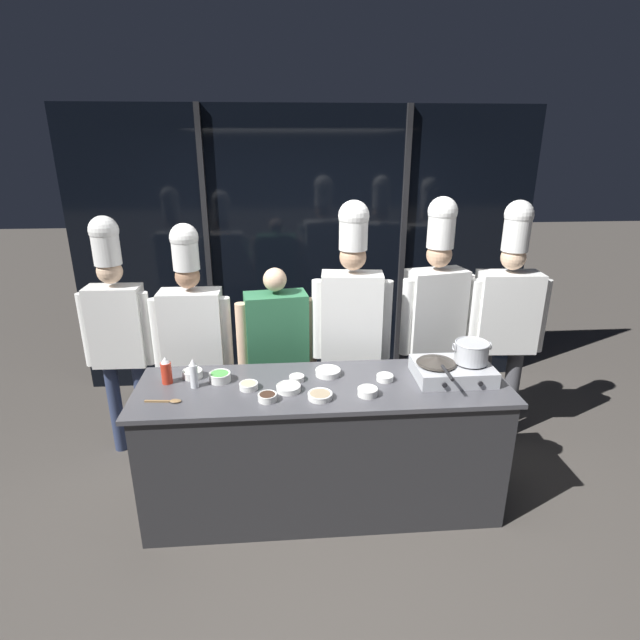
% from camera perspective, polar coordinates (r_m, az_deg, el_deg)
% --- Properties ---
extents(ground_plane, '(24.00, 24.00, 0.00)m').
position_cam_1_polar(ground_plane, '(3.72, 0.32, -20.10)').
color(ground_plane, '#47423D').
extents(window_wall_back, '(4.41, 0.09, 2.70)m').
position_cam_1_polar(window_wall_back, '(4.89, -1.57, 7.59)').
color(window_wall_back, black).
rests_on(window_wall_back, ground_plane).
extents(demo_counter, '(2.38, 0.70, 0.92)m').
position_cam_1_polar(demo_counter, '(3.44, 0.34, -14.21)').
color(demo_counter, '#2D2D30').
rests_on(demo_counter, ground_plane).
extents(portable_stove, '(0.50, 0.38, 0.11)m').
position_cam_1_polar(portable_stove, '(3.39, 14.90, -5.60)').
color(portable_stove, '#B2B5BA').
rests_on(portable_stove, demo_counter).
extents(frying_pan, '(0.26, 0.44, 0.05)m').
position_cam_1_polar(frying_pan, '(3.32, 13.18, -4.47)').
color(frying_pan, '#38332D').
rests_on(frying_pan, portable_stove).
extents(stock_pot, '(0.25, 0.22, 0.14)m').
position_cam_1_polar(stock_pot, '(3.38, 16.92, -3.48)').
color(stock_pot, '#B7BABF').
rests_on(stock_pot, portable_stove).
extents(squeeze_bottle_clear, '(0.05, 0.05, 0.20)m').
position_cam_1_polar(squeeze_bottle_clear, '(3.24, -14.23, -5.97)').
color(squeeze_bottle_clear, white).
rests_on(squeeze_bottle_clear, demo_counter).
extents(squeeze_bottle_chili, '(0.07, 0.07, 0.18)m').
position_cam_1_polar(squeeze_bottle_chili, '(3.34, -17.16, -5.56)').
color(squeeze_bottle_chili, red).
rests_on(squeeze_bottle_chili, demo_counter).
extents(prep_bowl_rice, '(0.10, 0.10, 0.03)m').
position_cam_1_polar(prep_bowl_rice, '(3.26, -2.67, -6.60)').
color(prep_bowl_rice, white).
rests_on(prep_bowl_rice, demo_counter).
extents(prep_bowl_chicken, '(0.17, 0.17, 0.04)m').
position_cam_1_polar(prep_bowl_chicken, '(3.33, 0.92, -5.93)').
color(prep_bowl_chicken, white).
rests_on(prep_bowl_chicken, demo_counter).
extents(prep_bowl_noodles, '(0.15, 0.15, 0.04)m').
position_cam_1_polar(prep_bowl_noodles, '(3.13, -3.61, -7.71)').
color(prep_bowl_noodles, white).
rests_on(prep_bowl_noodles, demo_counter).
extents(prep_bowl_garlic, '(0.11, 0.11, 0.04)m').
position_cam_1_polar(prep_bowl_garlic, '(3.28, 7.42, -6.50)').
color(prep_bowl_garlic, white).
rests_on(prep_bowl_garlic, demo_counter).
extents(prep_bowl_scallions, '(0.14, 0.14, 0.06)m').
position_cam_1_polar(prep_bowl_scallions, '(3.30, -11.37, -6.33)').
color(prep_bowl_scallions, white).
rests_on(prep_bowl_scallions, demo_counter).
extents(prep_bowl_onion, '(0.13, 0.13, 0.05)m').
position_cam_1_polar(prep_bowl_onion, '(3.09, 5.46, -8.10)').
color(prep_bowl_onion, white).
rests_on(prep_bowl_onion, demo_counter).
extents(prep_bowl_soy_glaze, '(0.12, 0.12, 0.04)m').
position_cam_1_polar(prep_bowl_soy_glaze, '(3.03, -6.03, -8.71)').
color(prep_bowl_soy_glaze, white).
rests_on(prep_bowl_soy_glaze, demo_counter).
extents(prep_bowl_mushrooms, '(0.15, 0.15, 0.04)m').
position_cam_1_polar(prep_bowl_mushrooms, '(3.04, 0.02, -8.59)').
color(prep_bowl_mushrooms, white).
rests_on(prep_bowl_mushrooms, demo_counter).
extents(prep_bowl_ginger, '(0.12, 0.12, 0.04)m').
position_cam_1_polar(prep_bowl_ginger, '(3.18, -8.15, -7.41)').
color(prep_bowl_ginger, white).
rests_on(prep_bowl_ginger, demo_counter).
extents(prep_bowl_bean_sprouts, '(0.13, 0.13, 0.05)m').
position_cam_1_polar(prep_bowl_bean_sprouts, '(3.40, -14.37, -5.91)').
color(prep_bowl_bean_sprouts, white).
rests_on(prep_bowl_bean_sprouts, demo_counter).
extents(serving_spoon_slotted, '(0.22, 0.05, 0.02)m').
position_cam_1_polar(serving_spoon_slotted, '(3.14, -16.78, -8.86)').
color(serving_spoon_slotted, olive).
rests_on(serving_spoon_slotted, demo_counter).
extents(chef_head, '(0.52, 0.21, 1.90)m').
position_cam_1_polar(chef_head, '(4.03, -22.19, -0.23)').
color(chef_head, '#2D3856').
rests_on(chef_head, ground_plane).
extents(chef_sous, '(0.59, 0.24, 1.85)m').
position_cam_1_polar(chef_sous, '(3.86, -14.36, -1.24)').
color(chef_sous, '#4C4C51').
rests_on(chef_sous, ground_plane).
extents(person_guest, '(0.61, 0.30, 1.52)m').
position_cam_1_polar(person_guest, '(3.84, -4.94, -2.92)').
color(person_guest, '#4C4C51').
rests_on(person_guest, ground_plane).
extents(chef_line, '(0.59, 0.28, 2.00)m').
position_cam_1_polar(chef_line, '(3.75, 3.63, 0.56)').
color(chef_line, '#232326').
rests_on(chef_line, ground_plane).
extents(chef_pastry, '(0.58, 0.32, 2.01)m').
position_cam_1_polar(chef_pastry, '(4.00, 12.99, 1.21)').
color(chef_pastry, '#232326').
rests_on(chef_pastry, ground_plane).
extents(chef_apprentice, '(0.62, 0.27, 1.98)m').
position_cam_1_polar(chef_apprentice, '(4.21, 20.50, 0.83)').
color(chef_apprentice, '#4C4C51').
rests_on(chef_apprentice, ground_plane).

